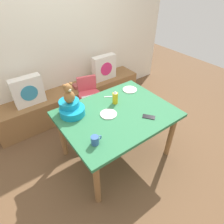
{
  "coord_description": "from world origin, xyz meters",
  "views": [
    {
      "loc": [
        -1.11,
        -1.41,
        2.15
      ],
      "look_at": [
        0.0,
        0.1,
        0.69
      ],
      "focal_mm": 30.3,
      "sensor_mm": 36.0,
      "label": 1
    }
  ],
  "objects": [
    {
      "name": "window_bench",
      "position": [
        0.0,
        1.27,
        0.23
      ],
      "size": [
        2.6,
        0.44,
        0.46
      ],
      "primitive_type": "cube",
      "color": "olive",
      "rests_on": "ground_plane"
    },
    {
      "name": "pillow_floral_right",
      "position": [
        0.67,
        1.25,
        0.68
      ],
      "size": [
        0.44,
        0.15,
        0.44
      ],
      "color": "white",
      "rests_on": "window_bench"
    },
    {
      "name": "coffee_mug",
      "position": [
        -0.47,
        -0.27,
        0.79
      ],
      "size": [
        0.12,
        0.08,
        0.09
      ],
      "color": "#335999",
      "rests_on": "dining_table"
    },
    {
      "name": "ketchup_bottle",
      "position": [
        0.11,
        0.18,
        0.83
      ],
      "size": [
        0.07,
        0.07,
        0.18
      ],
      "color": "gold",
      "rests_on": "dining_table"
    },
    {
      "name": "teddy_bear",
      "position": [
        -0.44,
        0.31,
        1.02
      ],
      "size": [
        0.13,
        0.12,
        0.25
      ],
      "color": "#916032",
      "rests_on": "infant_seat_teal"
    },
    {
      "name": "cell_phone",
      "position": [
        0.25,
        -0.29,
        0.74
      ],
      "size": [
        0.14,
        0.16,
        0.01
      ],
      "primitive_type": "cube",
      "rotation": [
        0.0,
        0.0,
        0.67
      ],
      "color": "black",
      "rests_on": "dining_table"
    },
    {
      "name": "dinner_plate_far",
      "position": [
        0.47,
        0.31,
        0.75
      ],
      "size": [
        0.2,
        0.2,
        0.01
      ],
      "primitive_type": "cylinder",
      "color": "white",
      "rests_on": "dining_table"
    },
    {
      "name": "infant_seat_teal",
      "position": [
        -0.44,
        0.31,
        0.81
      ],
      "size": [
        0.3,
        0.33,
        0.16
      ],
      "color": "#1390B9",
      "rests_on": "dining_table"
    },
    {
      "name": "pillow_floral_left",
      "position": [
        -0.7,
        1.25,
        0.68
      ],
      "size": [
        0.44,
        0.15,
        0.44
      ],
      "color": "white",
      "rests_on": "window_bench"
    },
    {
      "name": "highchair",
      "position": [
        0.09,
        0.83,
        0.52
      ],
      "size": [
        0.4,
        0.51,
        0.79
      ],
      "color": "#D84C59",
      "rests_on": "ground_plane"
    },
    {
      "name": "ground_plane",
      "position": [
        0.0,
        0.0,
        0.0
      ],
      "size": [
        8.0,
        8.0,
        0.0
      ],
      "primitive_type": "plane",
      "color": "brown"
    },
    {
      "name": "book_stack",
      "position": [
        0.14,
        1.27,
        0.49
      ],
      "size": [
        0.2,
        0.14,
        0.05
      ],
      "primitive_type": "cube",
      "color": "#A74A49",
      "rests_on": "window_bench"
    },
    {
      "name": "table_fork",
      "position": [
        0.14,
        0.33,
        0.74
      ],
      "size": [
        0.15,
        0.1,
        0.01
      ],
      "primitive_type": "cube",
      "rotation": [
        0.0,
        0.0,
        1.04
      ],
      "color": "silver",
      "rests_on": "dining_table"
    },
    {
      "name": "dining_table",
      "position": [
        0.0,
        0.0,
        0.65
      ],
      "size": [
        1.35,
        1.04,
        0.74
      ],
      "color": "#2D7247",
      "rests_on": "ground_plane"
    },
    {
      "name": "dinner_plate_near",
      "position": [
        -0.1,
        0.03,
        0.75
      ],
      "size": [
        0.2,
        0.2,
        0.01
      ],
      "primitive_type": "cylinder",
      "color": "white",
      "rests_on": "dining_table"
    },
    {
      "name": "back_wall",
      "position": [
        0.0,
        1.54,
        1.3
      ],
      "size": [
        4.4,
        0.1,
        2.6
      ],
      "primitive_type": "cube",
      "color": "silver",
      "rests_on": "ground_plane"
    }
  ]
}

